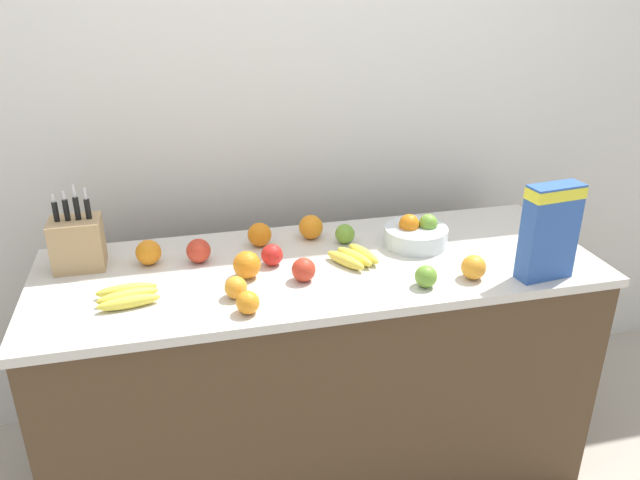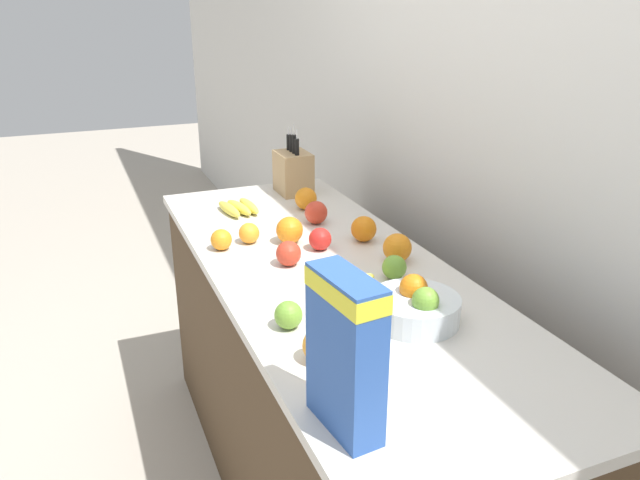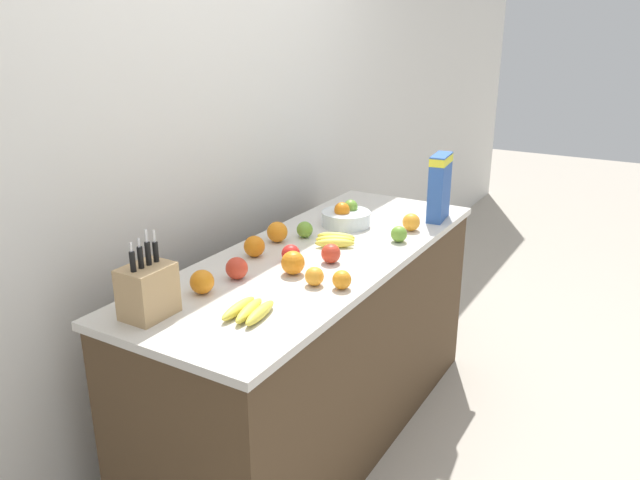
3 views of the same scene
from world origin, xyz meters
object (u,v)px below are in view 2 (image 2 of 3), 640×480
orange_by_cereal (306,199)px  knife_block (293,172)px  apple_rear (289,253)px  orange_near_bowl (397,248)px  apple_leftmost (320,239)px  orange_front_right (364,229)px  cereal_box (345,347)px  orange_front_left (249,233)px  banana_bunch_right (342,280)px  fruit_bowl (415,307)px  orange_front_center (290,230)px  orange_back_center (221,240)px  apple_near_bananas (394,267)px  banana_bunch_left (239,207)px  orange_mid_right (320,345)px  apple_front (316,212)px  apple_by_knife_block (288,315)px

orange_by_cereal → knife_block: bearing=172.3°
apple_rear → orange_near_bowl: bearing=73.0°
apple_leftmost → orange_front_right: bearing=95.8°
cereal_box → orange_front_left: size_ratio=4.54×
banana_bunch_right → orange_front_right: size_ratio=2.38×
apple_leftmost → orange_near_bowl: size_ratio=0.82×
orange_by_cereal → fruit_bowl: bearing=-4.1°
orange_front_left → orange_front_center: size_ratio=0.77×
orange_back_center → apple_near_bananas: bearing=45.0°
banana_bunch_left → orange_by_cereal: (0.06, 0.25, 0.02)m
banana_bunch_right → apple_near_bananas: bearing=85.9°
apple_rear → orange_back_center: 0.25m
banana_bunch_right → apple_leftmost: apple_leftmost is taller
banana_bunch_left → orange_front_left: bearing=-9.5°
apple_near_bananas → orange_mid_right: 0.48m
apple_leftmost → apple_near_bananas: 0.30m
apple_front → orange_mid_right: 0.90m
orange_front_right → orange_mid_right: (0.62, -0.41, -0.00)m
apple_near_bananas → orange_front_right: 0.30m
banana_bunch_left → orange_front_left: orange_front_left is taller
apple_by_knife_block → orange_front_left: bearing=173.1°
knife_block → fruit_bowl: 1.15m
apple_front → orange_front_left: (0.09, -0.27, -0.01)m
orange_near_bowl → orange_back_center: 0.56m
apple_by_knife_block → banana_bunch_right: bearing=127.2°
apple_rear → orange_by_cereal: 0.53m
apple_by_knife_block → orange_front_left: 0.58m
fruit_bowl → orange_by_cereal: size_ratio=2.67×
apple_leftmost → orange_back_center: (-0.12, -0.29, -0.00)m
orange_front_center → apple_leftmost: bearing=37.0°
apple_rear → orange_mid_right: (0.53, -0.11, 0.00)m
banana_bunch_right → apple_leftmost: bearing=170.6°
apple_rear → knife_block: bearing=158.8°
knife_block → apple_rear: bearing=-21.2°
orange_back_center → banana_bunch_left: bearing=155.9°
knife_block → orange_front_center: size_ratio=3.21×
orange_front_left → orange_front_center: 0.13m
orange_by_cereal → orange_mid_right: size_ratio=1.06×
orange_front_right → orange_near_bowl: (0.19, 0.02, 0.00)m
knife_block → banana_bunch_right: 0.91m
fruit_bowl → orange_mid_right: size_ratio=2.84×
apple_leftmost → cereal_box: bearing=-19.4°
cereal_box → orange_near_bowl: size_ratio=3.52×
orange_front_right → orange_mid_right: 0.75m
orange_near_bowl → orange_mid_right: bearing=-45.1°
apple_by_knife_block → apple_leftmost: bearing=149.0°
orange_front_right → orange_near_bowl: size_ratio=0.96×
cereal_box → orange_by_cereal: bearing=155.5°
banana_bunch_left → apple_by_knife_block: 0.90m
apple_front → fruit_bowl: bearing=-3.1°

